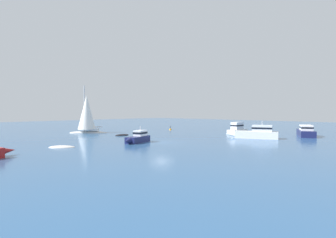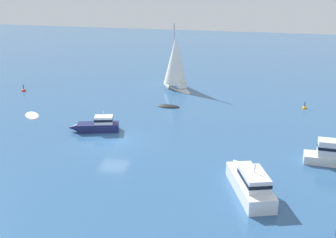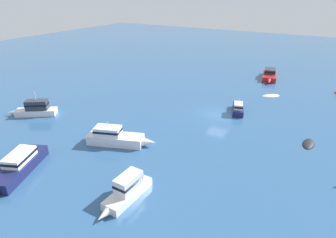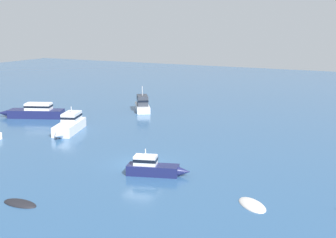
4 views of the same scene
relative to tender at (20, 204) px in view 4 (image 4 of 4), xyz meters
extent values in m
plane|color=#2D5684|center=(2.38, 10.99, 0.00)|extent=(160.00, 160.00, 0.00)
ellipsoid|color=black|center=(0.00, 0.00, 0.00)|extent=(2.59, 1.19, 0.49)
cube|color=white|center=(-10.07, 17.62, 0.50)|extent=(3.75, 6.08, 1.01)
cone|color=white|center=(-8.82, 14.27, 0.50)|extent=(1.45, 1.71, 1.01)
cube|color=silver|center=(-10.33, 18.34, 1.45)|extent=(2.31, 3.02, 0.88)
cube|color=black|center=(-10.33, 18.34, 1.49)|extent=(2.36, 3.07, 0.24)
cylinder|color=silver|center=(-10.33, 18.34, 2.20)|extent=(0.08, 0.08, 0.61)
cube|color=white|center=(-9.40, 31.35, 0.38)|extent=(4.15, 5.02, 0.77)
cone|color=white|center=(-11.14, 33.88, 0.38)|extent=(1.34, 1.46, 0.77)
cube|color=#2D333D|center=(-9.25, 31.13, 1.38)|extent=(2.56, 2.91, 1.23)
cube|color=black|center=(-9.25, 31.13, 1.44)|extent=(2.61, 2.97, 0.24)
cylinder|color=silver|center=(-9.25, 31.13, 2.59)|extent=(0.08, 0.08, 1.19)
cube|color=#191E4C|center=(4.57, 9.08, 0.38)|extent=(4.07, 2.45, 0.77)
cone|color=#191E4C|center=(6.81, 9.79, 0.38)|extent=(1.15, 1.02, 0.77)
cube|color=silver|center=(4.04, 8.91, 1.12)|extent=(1.93, 1.54, 0.71)
cube|color=black|center=(4.04, 8.91, 1.16)|extent=(1.98, 1.59, 0.24)
cylinder|color=silver|center=(4.04, 8.91, 1.73)|extent=(0.08, 0.08, 0.51)
cube|color=#191E4C|center=(-18.30, 21.75, 0.48)|extent=(6.65, 4.36, 0.95)
cone|color=#191E4C|center=(-21.91, 20.20, 0.48)|extent=(1.84, 1.50, 0.95)
cube|color=white|center=(-18.00, 21.88, 1.34)|extent=(3.36, 2.65, 0.79)
cube|color=black|center=(-18.00, 21.88, 1.38)|extent=(3.41, 2.70, 0.24)
ellipsoid|color=silver|center=(13.11, 6.58, 0.00)|extent=(2.91, 2.97, 0.43)
camera|label=1|loc=(26.96, 34.88, 3.96)|focal=29.52mm
camera|label=2|loc=(-10.85, 43.17, 13.90)|focal=44.46mm
camera|label=3|loc=(-29.71, -0.14, 14.87)|focal=30.12mm
camera|label=4|loc=(21.90, -21.84, 11.54)|focal=52.77mm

